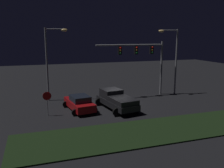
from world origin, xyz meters
name	(u,v)px	position (x,y,z in m)	size (l,w,h in m)	color
ground_plane	(118,104)	(0.00, 0.00, 0.00)	(80.00, 80.00, 0.00)	black
grass_median	(153,131)	(0.00, -7.90, 0.05)	(20.59, 4.80, 0.10)	black
pickup_truck	(116,99)	(-0.73, -1.52, 1.00)	(3.44, 5.65, 1.80)	black
car_sedan	(80,103)	(-4.25, -0.92, 0.74)	(2.90, 4.62, 1.51)	maroon
traffic_signal_gantry	(143,55)	(4.09, 2.55, 4.90)	(8.32, 0.56, 6.50)	slate
street_lamp_left	(51,55)	(-6.37, 3.87, 5.03)	(2.46, 0.44, 7.99)	slate
street_lamp_right	(173,54)	(7.78, 2.18, 5.02)	(2.65, 0.44, 7.93)	slate
stop_sign	(47,99)	(-7.29, -1.65, 1.56)	(0.76, 0.08, 2.23)	slate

